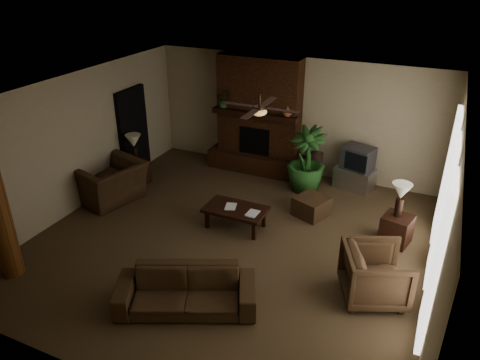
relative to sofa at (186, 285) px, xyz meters
The scene contains 22 objects.
room_shell 2.15m from the sofa, 94.72° to the left, with size 7.00×7.00×7.00m.
fireplace 5.27m from the sofa, 100.58° to the left, with size 2.40×0.70×2.80m.
windows 4.02m from the sofa, 32.56° to the left, with size 0.08×3.65×2.35m.
doorway 5.20m from the sofa, 134.17° to the left, with size 0.10×1.00×2.10m, color black.
ceiling_fan 3.07m from the sofa, 83.71° to the left, with size 1.35×1.35×0.37m.
sofa is the anchor object (origin of this frame).
armchair_left 3.96m from the sofa, 144.80° to the left, with size 1.32×0.85×1.15m, color #422F1C.
armchair_right 2.90m from the sofa, 28.75° to the left, with size 0.94×0.88×0.96m, color #422F1C.
coffee_table 2.40m from the sofa, 96.91° to the left, with size 1.20×0.70×0.43m.
ottoman 3.59m from the sofa, 74.95° to the left, with size 0.60×0.60×0.40m, color #422F1C.
tv_stand 5.27m from the sofa, 73.75° to the left, with size 0.85×0.50×0.50m, color #B6B6B8.
tv 5.27m from the sofa, 73.46° to the left, with size 0.77×0.69×0.52m.
floor_vase 5.08m from the sofa, 83.96° to the left, with size 0.34×0.34×0.77m.
floor_plant 4.52m from the sofa, 84.05° to the left, with size 0.84×1.50×0.84m, color #295A24.
side_table_left 4.57m from the sofa, 135.50° to the left, with size 0.50×0.50×0.55m, color black.
lamp_left 4.61m from the sofa, 135.21° to the left, with size 0.46×0.46×0.65m.
side_table_right 4.11m from the sofa, 49.87° to the left, with size 0.50×0.50×0.55m, color black.
lamp_right 4.16m from the sofa, 50.52° to the left, with size 0.46×0.46×0.65m.
mantel_plant 5.37m from the sofa, 109.87° to the left, with size 0.38×0.42×0.33m, color #295A24.
mantel_vase 5.04m from the sofa, 91.81° to the left, with size 0.22×0.23×0.22m, color brown.
book_a 2.40m from the sofa, 101.83° to the left, with size 0.22×0.03×0.29m, color #999999.
book_b 2.32m from the sofa, 90.15° to the left, with size 0.21×0.02×0.29m, color #999999.
Camera 1 is at (3.16, -6.53, 4.85)m, focal length 34.31 mm.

